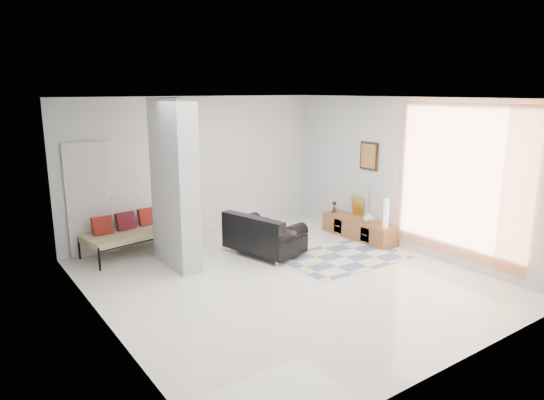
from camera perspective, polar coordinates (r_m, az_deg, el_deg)
floor at (r=7.75m, az=1.54°, el=-9.32°), size 6.00×6.00×0.00m
ceiling at (r=7.17m, az=1.68°, el=11.86°), size 6.00×6.00×0.00m
wall_back at (r=9.86m, az=-8.90°, el=3.82°), size 6.00×0.00×6.00m
wall_front at (r=5.32m, az=21.39°, el=-4.71°), size 6.00×0.00×6.00m
wall_left at (r=6.14m, az=-19.44°, el=-2.27°), size 0.00×6.00×6.00m
wall_right at (r=9.22m, az=15.46°, el=2.88°), size 0.00×6.00×6.00m
partition_column at (r=8.15m, az=-11.43°, el=1.83°), size 0.35×1.20×2.80m
hallway_door at (r=9.18m, az=-20.52°, el=0.06°), size 0.85×0.06×2.04m
curtain at (r=8.47m, az=21.11°, el=1.97°), size 0.00×2.55×2.55m
wall_art at (r=9.75m, az=11.35°, el=5.10°), size 0.04×0.45×0.55m
media_console at (r=9.90m, az=10.17°, el=-3.28°), size 0.45×1.70×0.80m
loveseat at (r=8.74m, az=-1.15°, el=-4.18°), size 1.12×1.55×0.76m
daybed at (r=9.19m, az=-15.62°, el=-3.50°), size 2.04×1.12×0.77m
area_rug at (r=8.79m, az=8.59°, el=-6.68°), size 2.17×1.49×0.01m
cylinder_lamp at (r=9.30m, az=13.28°, el=-1.51°), size 0.10×0.10×0.54m
bronze_figurine at (r=10.26m, az=7.34°, el=-0.81°), size 0.12×0.12×0.23m
vase at (r=9.59m, az=11.28°, el=-2.00°), size 0.22×0.22×0.21m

